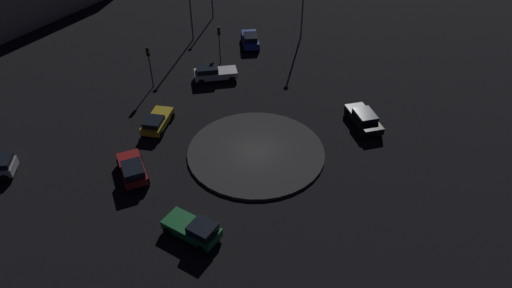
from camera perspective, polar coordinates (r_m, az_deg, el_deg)
name	(u,v)px	position (r m, az deg, el deg)	size (l,w,h in m)	color
ground_plane	(256,153)	(36.93, 0.00, -1.13)	(119.32, 119.32, 0.00)	black
roundabout_island	(256,152)	(36.86, 0.00, -1.00)	(11.49, 11.49, 0.22)	#383838
car_red	(132,169)	(35.45, -15.72, -3.15)	(2.91, 4.30, 1.51)	red
car_black	(364,119)	(40.78, 13.78, 3.22)	(2.57, 4.72, 1.47)	black
car_white	(214,73)	(47.01, -5.50, 9.18)	(4.57, 2.38, 1.53)	white
car_green	(194,229)	(30.19, -8.04, -10.83)	(4.19, 3.78, 1.50)	#1E7238
car_yellow	(157,121)	(40.35, -12.74, 2.88)	(2.90, 4.33, 1.34)	gold
car_blue	(250,39)	(54.10, -0.76, 13.41)	(1.98, 4.33, 1.56)	#1E38A5
traffic_light_south	(219,38)	(49.15, -4.80, 13.52)	(0.33, 0.37, 4.31)	#2D2D2D
traffic_light_southeast	(149,59)	(45.61, -13.67, 10.60)	(0.38, 0.39, 4.38)	#2D2D2D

